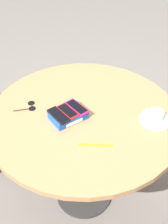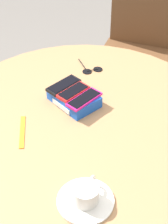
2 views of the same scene
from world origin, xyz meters
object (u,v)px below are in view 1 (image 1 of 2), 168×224
at_px(round_table, 84,128).
at_px(phone_magenta, 77,107).
at_px(saucer, 155,120).
at_px(coffee_cup, 156,115).
at_px(sunglasses, 30,106).
at_px(lanyard_strap, 96,145).
at_px(phone_black, 58,115).
at_px(phone_red, 68,111).
at_px(phone_box, 68,115).

bearing_deg(round_table, phone_magenta, 146.59).
bearing_deg(saucer, coffee_cup, 123.63).
distance_m(saucer, sunglasses, 0.68).
xyz_separation_m(phone_magenta, coffee_cup, (0.35, -0.22, -0.01)).
distance_m(phone_magenta, lanyard_strap, 0.25).
distance_m(phone_black, sunglasses, 0.21).
bearing_deg(phone_magenta, phone_red, -168.91).
bearing_deg(round_table, sunglasses, 141.96).
bearing_deg(phone_magenta, sunglasses, 141.30).
height_order(phone_red, phone_magenta, phone_red).
height_order(phone_black, saucer, phone_black).
distance_m(round_table, saucer, 0.39).
xyz_separation_m(saucer, sunglasses, (-0.56, 0.39, -0.00)).
bearing_deg(coffee_cup, lanyard_strap, -175.23).
height_order(phone_box, coffee_cup, coffee_cup).
height_order(round_table, phone_box, phone_box).
height_order(phone_red, coffee_cup, coffee_cup).
xyz_separation_m(phone_box, phone_red, (-0.00, -0.00, 0.03)).
relative_size(phone_red, coffee_cup, 1.41).
bearing_deg(sunglasses, phone_box, -49.27).
bearing_deg(phone_magenta, round_table, -33.41).
bearing_deg(phone_red, saucer, -26.79).
xyz_separation_m(phone_red, saucer, (0.41, -0.21, -0.05)).
distance_m(round_table, phone_magenta, 0.15).
xyz_separation_m(round_table, saucer, (0.32, -0.20, 0.10)).
bearing_deg(saucer, phone_box, 152.97).
height_order(phone_black, phone_magenta, phone_black).
bearing_deg(coffee_cup, phone_box, 153.14).
relative_size(round_table, sunglasses, 8.03).
bearing_deg(phone_red, phone_box, 15.94).
height_order(phone_red, saucer, phone_red).
bearing_deg(phone_magenta, phone_black, -171.09).
xyz_separation_m(coffee_cup, lanyard_strap, (-0.36, -0.03, -0.03)).
bearing_deg(sunglasses, coffee_cup, -34.42).
bearing_deg(sunglasses, phone_magenta, -38.70).
height_order(phone_magenta, sunglasses, phone_magenta).
distance_m(phone_box, saucer, 0.46).
xyz_separation_m(saucer, lanyard_strap, (-0.37, -0.03, -0.00)).
relative_size(phone_box, phone_red, 1.43).
bearing_deg(saucer, phone_magenta, 148.18).
distance_m(phone_box, phone_magenta, 0.06).
distance_m(phone_magenta, saucer, 0.42).
xyz_separation_m(phone_black, phone_red, (0.06, 0.01, -0.00)).
height_order(phone_black, phone_red, same).
height_order(phone_black, sunglasses, phone_black).
bearing_deg(phone_red, round_table, -6.12).
xyz_separation_m(phone_black, sunglasses, (-0.10, 0.19, -0.05)).
xyz_separation_m(round_table, sunglasses, (-0.24, 0.19, 0.10)).
xyz_separation_m(phone_magenta, sunglasses, (-0.21, 0.17, -0.05)).
height_order(round_table, phone_black, phone_black).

